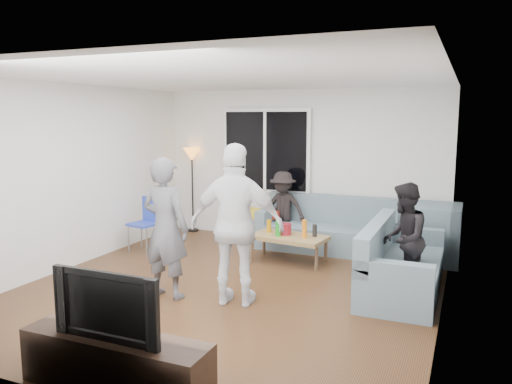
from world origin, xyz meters
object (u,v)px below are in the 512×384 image
at_px(sofa_back_section, 330,224).
at_px(spectator_right, 404,239).
at_px(side_chair, 144,225).
at_px(player_left, 166,228).
at_px(floor_lamp, 192,190).
at_px(coffee_table, 289,249).
at_px(player_right, 237,225).
at_px(tv_console, 116,362).
at_px(television, 113,303).
at_px(sofa_right_section, 404,258).
at_px(spectator_back, 283,208).

xyz_separation_m(sofa_back_section, spectator_right, (1.33, -1.63, 0.26)).
distance_m(sofa_back_section, side_chair, 3.00).
bearing_deg(player_left, floor_lamp, -61.29).
xyz_separation_m(sofa_back_section, coffee_table, (-0.39, -0.88, -0.22)).
bearing_deg(player_right, tv_console, 77.74).
bearing_deg(sofa_back_section, tv_console, -95.65).
height_order(player_left, television, player_left).
bearing_deg(television, spectator_right, 60.09).
height_order(sofa_right_section, tv_console, sofa_right_section).
bearing_deg(player_left, tv_console, 115.64).
relative_size(side_chair, player_right, 0.46).
distance_m(side_chair, television, 4.22).
bearing_deg(floor_lamp, side_chair, -90.00).
bearing_deg(floor_lamp, sofa_back_section, -7.11).
xyz_separation_m(side_chair, tv_console, (2.26, -3.55, -0.21)).
relative_size(floor_lamp, spectator_right, 1.14).
bearing_deg(spectator_back, spectator_right, -36.18).
distance_m(spectator_right, spectator_back, 2.72).
height_order(floor_lamp, player_left, player_left).
distance_m(player_right, television, 2.06).
xyz_separation_m(side_chair, spectator_back, (1.91, 1.25, 0.19)).
xyz_separation_m(side_chair, floor_lamp, (0.00, 1.56, 0.35)).
height_order(side_chair, tv_console, side_chair).
distance_m(sofa_back_section, floor_lamp, 2.78).
relative_size(coffee_table, spectator_back, 0.89).
height_order(sofa_right_section, television, television).
relative_size(player_left, player_right, 0.91).
bearing_deg(player_left, coffee_table, -109.95).
bearing_deg(side_chair, floor_lamp, 102.99).
distance_m(player_left, player_right, 0.89).
xyz_separation_m(tv_console, television, (-0.00, 0.00, 0.50)).
bearing_deg(player_right, floor_lamp, -61.96).
relative_size(coffee_table, player_right, 0.59).
xyz_separation_m(sofa_back_section, player_left, (-1.25, -2.84, 0.42)).
bearing_deg(sofa_back_section, player_left, -113.73).
bearing_deg(floor_lamp, spectator_back, -9.25).
relative_size(spectator_back, television, 1.29).
xyz_separation_m(coffee_table, floor_lamp, (-2.34, 1.22, 0.58)).
distance_m(floor_lamp, tv_console, 5.62).
relative_size(sofa_right_section, floor_lamp, 1.28).
relative_size(sofa_right_section, spectator_back, 1.61).
bearing_deg(television, side_chair, 122.52).
bearing_deg(sofa_back_section, coffee_table, -113.94).
xyz_separation_m(player_left, television, (0.78, -1.93, -0.13)).
relative_size(sofa_right_section, spectator_right, 1.46).
height_order(sofa_right_section, player_right, player_right).
relative_size(sofa_right_section, coffee_table, 1.82).
bearing_deg(player_right, coffee_table, -99.01).
distance_m(spectator_back, tv_console, 4.83).
xyz_separation_m(player_right, television, (-0.10, -2.04, -0.21)).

